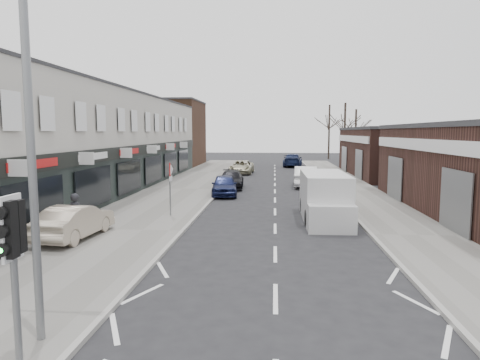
% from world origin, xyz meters
% --- Properties ---
extents(ground, '(160.00, 160.00, 0.00)m').
position_xyz_m(ground, '(0.00, 0.00, 0.00)').
color(ground, black).
rests_on(ground, ground).
extents(pavement_left, '(5.50, 64.00, 0.12)m').
position_xyz_m(pavement_left, '(-6.75, 22.00, 0.06)').
color(pavement_left, slate).
rests_on(pavement_left, ground).
extents(pavement_right, '(3.50, 64.00, 0.12)m').
position_xyz_m(pavement_right, '(5.75, 22.00, 0.06)').
color(pavement_right, slate).
rests_on(pavement_right, ground).
extents(shop_terrace_left, '(8.00, 41.00, 7.10)m').
position_xyz_m(shop_terrace_left, '(-13.50, 19.50, 3.55)').
color(shop_terrace_left, '#B9B4A9').
rests_on(shop_terrace_left, ground).
extents(brick_block_far, '(8.00, 10.00, 8.00)m').
position_xyz_m(brick_block_far, '(-13.50, 45.00, 4.00)').
color(brick_block_far, '#492F1F').
rests_on(brick_block_far, ground).
extents(right_unit_far, '(10.00, 16.00, 4.50)m').
position_xyz_m(right_unit_far, '(12.50, 34.00, 2.25)').
color(right_unit_far, '#3D211C').
rests_on(right_unit_far, ground).
extents(tree_far_a, '(3.60, 3.60, 8.00)m').
position_xyz_m(tree_far_a, '(9.00, 48.00, 0.00)').
color(tree_far_a, '#382D26').
rests_on(tree_far_a, ground).
extents(tree_far_b, '(3.60, 3.60, 7.50)m').
position_xyz_m(tree_far_b, '(11.50, 54.00, 0.00)').
color(tree_far_b, '#382D26').
rests_on(tree_far_b, ground).
extents(tree_far_c, '(3.60, 3.60, 8.50)m').
position_xyz_m(tree_far_c, '(8.50, 60.00, 0.00)').
color(tree_far_c, '#382D26').
rests_on(tree_far_c, ground).
extents(traffic_light, '(0.28, 0.60, 3.10)m').
position_xyz_m(traffic_light, '(-4.40, -2.02, 2.41)').
color(traffic_light, slate).
rests_on(traffic_light, pavement_left).
extents(street_lamp, '(2.23, 0.22, 8.00)m').
position_xyz_m(street_lamp, '(-4.53, -0.80, 4.62)').
color(street_lamp, slate).
rests_on(street_lamp, pavement_left).
extents(warning_sign, '(0.12, 0.80, 2.70)m').
position_xyz_m(warning_sign, '(-5.16, 12.00, 2.20)').
color(warning_sign, slate).
rests_on(warning_sign, pavement_left).
extents(white_van, '(2.09, 5.85, 2.27)m').
position_xyz_m(white_van, '(2.39, 12.09, 1.07)').
color(white_van, silver).
rests_on(white_van, ground).
extents(sedan_on_pavement, '(1.71, 4.12, 1.33)m').
position_xyz_m(sedan_on_pavement, '(-7.80, 7.19, 0.78)').
color(sedan_on_pavement, '#B4A490').
rests_on(sedan_on_pavement, pavement_left).
extents(pedestrian, '(0.74, 0.59, 1.76)m').
position_xyz_m(pedestrian, '(-7.81, 7.30, 1.00)').
color(pedestrian, black).
rests_on(pedestrian, pavement_left).
extents(parked_car_left_a, '(2.06, 4.25, 1.40)m').
position_xyz_m(parked_car_left_a, '(-3.40, 19.67, 0.70)').
color(parked_car_left_a, '#151C43').
rests_on(parked_car_left_a, ground).
extents(parked_car_left_b, '(2.03, 4.58, 1.31)m').
position_xyz_m(parked_car_left_b, '(-3.32, 23.42, 0.65)').
color(parked_car_left_b, black).
rests_on(parked_car_left_b, ground).
extents(parked_car_left_c, '(2.43, 4.94, 1.35)m').
position_xyz_m(parked_car_left_c, '(-3.40, 34.85, 0.67)').
color(parked_car_left_c, '#ABA689').
rests_on(parked_car_left_c, ground).
extents(parked_car_right_a, '(1.98, 4.93, 1.59)m').
position_xyz_m(parked_car_right_a, '(2.39, 24.95, 0.80)').
color(parked_car_right_a, white).
rests_on(parked_car_right_a, ground).
extents(parked_car_right_b, '(1.72, 3.88, 1.30)m').
position_xyz_m(parked_car_right_b, '(3.50, 27.75, 0.65)').
color(parked_car_right_b, black).
rests_on(parked_car_right_b, ground).
extents(parked_car_right_c, '(2.69, 5.64, 1.59)m').
position_xyz_m(parked_car_right_c, '(2.20, 44.51, 0.79)').
color(parked_car_right_c, '#131D3E').
rests_on(parked_car_right_c, ground).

